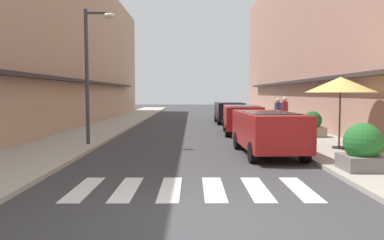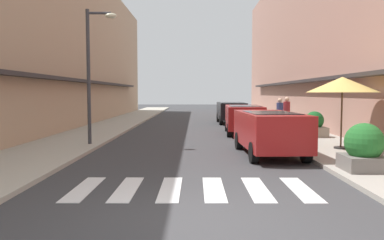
{
  "view_description": "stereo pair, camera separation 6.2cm",
  "coord_description": "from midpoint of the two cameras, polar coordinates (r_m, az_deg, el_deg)",
  "views": [
    {
      "loc": [
        0.0,
        -6.15,
        2.1
      ],
      "look_at": [
        -0.06,
        9.37,
        1.01
      ],
      "focal_mm": 35.73,
      "sensor_mm": 36.0,
      "label": 1
    },
    {
      "loc": [
        0.07,
        -6.15,
        2.1
      ],
      "look_at": [
        -0.06,
        9.37,
        1.01
      ],
      "focal_mm": 35.73,
      "sensor_mm": 36.0,
      "label": 2
    }
  ],
  "objects": [
    {
      "name": "street_lamp",
      "position": [
        15.39,
        -14.64,
        8.39
      ],
      "size": [
        1.19,
        0.28,
        5.19
      ],
      "color": "#38383D",
      "rests_on": "sidewalk_left"
    },
    {
      "name": "planter_far",
      "position": [
        23.16,
        12.56,
        0.31
      ],
      "size": [
        0.75,
        0.75,
        1.05
      ],
      "color": "slate",
      "rests_on": "sidewalk_right"
    },
    {
      "name": "planter_corner",
      "position": [
        10.76,
        24.21,
        -3.88
      ],
      "size": [
        1.04,
        1.04,
        1.22
      ],
      "color": "slate",
      "rests_on": "sidewalk_right"
    },
    {
      "name": "pedestrian_walking_near",
      "position": [
        20.32,
        13.8,
        0.99
      ],
      "size": [
        0.34,
        0.34,
        1.78
      ],
      "rotation": [
        0.0,
        0.0,
        1.93
      ],
      "color": "#282B33",
      "rests_on": "sidewalk_right"
    },
    {
      "name": "parked_car_near",
      "position": [
        13.09,
        11.37,
        -1.22
      ],
      "size": [
        1.96,
        4.4,
        1.47
      ],
      "color": "maroon",
      "rests_on": "ground_plane"
    },
    {
      "name": "crosswalk",
      "position": [
        8.5,
        0.0,
        -10.25
      ],
      "size": [
        5.2,
        2.2,
        0.01
      ],
      "color": "silver",
      "rests_on": "ground_plane"
    },
    {
      "name": "sidewalk_left",
      "position": [
        24.06,
        -12.21,
        -0.93
      ],
      "size": [
        3.08,
        60.38,
        0.12
      ],
      "primitive_type": "cube",
      "color": "#ADA899",
      "rests_on": "ground_plane"
    },
    {
      "name": "sidewalk_right",
      "position": [
        24.04,
        12.53,
        -0.93
      ],
      "size": [
        3.08,
        60.38,
        0.12
      ],
      "primitive_type": "cube",
      "color": "#9E998E",
      "rests_on": "ground_plane"
    },
    {
      "name": "cafe_umbrella",
      "position": [
        14.6,
        21.42,
        4.89
      ],
      "size": [
        2.49,
        2.49,
        2.56
      ],
      "color": "#262626",
      "rests_on": "sidewalk_right"
    },
    {
      "name": "pedestrian_walking_far",
      "position": [
        19.97,
        12.83,
        0.86
      ],
      "size": [
        0.34,
        0.34,
        1.72
      ],
      "rotation": [
        0.0,
        0.0,
        1.7
      ],
      "color": "#282B33",
      "rests_on": "sidewalk_right"
    },
    {
      "name": "parked_car_mid",
      "position": [
        19.69,
        7.61,
        0.56
      ],
      "size": [
        1.97,
        4.31,
        1.47
      ],
      "color": "maroon",
      "rests_on": "ground_plane"
    },
    {
      "name": "building_row_right",
      "position": [
        26.47,
        20.93,
        11.84
      ],
      "size": [
        5.5,
        40.81,
        11.64
      ],
      "color": "#A87A6B",
      "rests_on": "ground_plane"
    },
    {
      "name": "planter_midblock",
      "position": [
        18.23,
        17.65,
        -0.79
      ],
      "size": [
        1.03,
        1.03,
        1.16
      ],
      "color": "gray",
      "rests_on": "sidewalk_right"
    },
    {
      "name": "building_row_left",
      "position": [
        26.42,
        -20.56,
        10.66
      ],
      "size": [
        5.5,
        40.81,
        10.53
      ],
      "color": "tan",
      "rests_on": "ground_plane"
    },
    {
      "name": "ground_plane",
      "position": [
        23.5,
        0.16,
        -1.1
      ],
      "size": [
        94.88,
        94.88,
        0.0
      ],
      "primitive_type": "plane",
      "color": "#38383A"
    },
    {
      "name": "parked_car_far",
      "position": [
        26.55,
        5.7,
        1.47
      ],
      "size": [
        1.84,
        4.09,
        1.47
      ],
      "color": "black",
      "rests_on": "ground_plane"
    }
  ]
}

